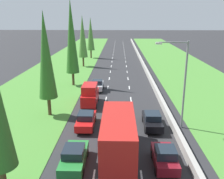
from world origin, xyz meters
name	(u,v)px	position (x,y,z in m)	size (l,w,h in m)	color
ground_plane	(119,64)	(0.00, 60.00, 0.00)	(300.00, 300.00, 0.00)	#28282B
grass_verge_left	(67,64)	(-12.65, 60.00, 0.02)	(14.00, 140.00, 0.04)	#478433
grass_verge_right	(178,64)	(14.35, 60.00, 0.02)	(14.00, 140.00, 0.04)	#478433
median_barrier	(142,62)	(5.70, 60.00, 0.42)	(0.44, 120.00, 0.85)	#9E9B93
lane_markings	(119,64)	(0.00, 60.00, 0.01)	(3.64, 116.00, 0.01)	white
maroon_hatchback_right_lane	(165,157)	(3.61, 16.53, 0.84)	(1.74, 3.90, 1.72)	maroon
green_sedan_left_lane	(74,157)	(-3.38, 16.45, 0.81)	(1.82, 4.50, 1.64)	#237A33
black_sedan_right_lane	(152,120)	(3.55, 23.78, 0.81)	(1.82, 4.50, 1.64)	black
red_sedan_left_lane	(86,120)	(-3.37, 23.67, 0.81)	(1.82, 4.50, 1.64)	red
red_van_left_lane	(90,95)	(-3.71, 30.57, 1.40)	(1.96, 4.90, 2.82)	red
silver_hatchback_left_lane	(97,85)	(-3.30, 37.27, 0.84)	(1.74, 3.90, 1.72)	silver
red_box_truck_centre_lane	(118,137)	(0.02, 17.20, 2.18)	(2.46, 9.40, 4.18)	black
orange_sedan_centre_lane	(116,112)	(-0.22, 25.85, 0.81)	(1.82, 4.50, 1.64)	orange
poplar_tree_second	(46,56)	(-8.09, 26.92, 7.03)	(2.10, 2.10, 11.96)	#4C3823
poplar_tree_third	(71,37)	(-7.62, 40.23, 8.05)	(2.15, 2.15, 14.00)	#4C3823
poplar_tree_fourth	(83,37)	(-8.15, 56.58, 6.80)	(2.09, 2.09, 11.51)	#4C3823
poplar_tree_fifth	(91,34)	(-7.70, 68.82, 6.56)	(2.08, 2.08, 11.01)	#4C3823
street_light_mast	(182,79)	(6.29, 23.83, 5.23)	(3.20, 0.28, 9.00)	gray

